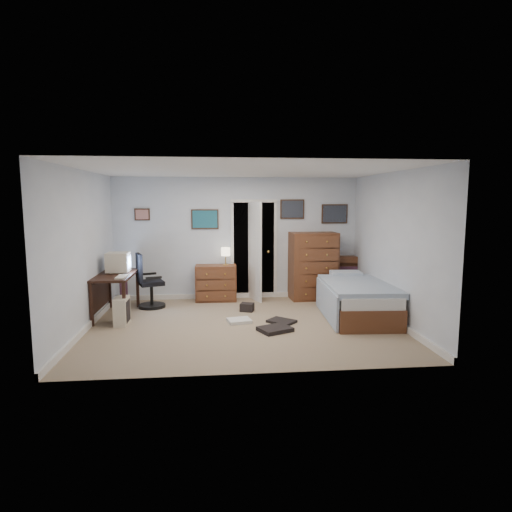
{
  "coord_description": "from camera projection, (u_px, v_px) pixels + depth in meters",
  "views": [
    {
      "loc": [
        -0.48,
        -6.8,
        2.03
      ],
      "look_at": [
        0.23,
        0.3,
        1.1
      ],
      "focal_mm": 30.0,
      "sensor_mm": 36.0,
      "label": 1
    }
  ],
  "objects": [
    {
      "name": "table_lamp",
      "position": [
        226.0,
        252.0,
        8.62
      ],
      "size": [
        0.19,
        0.19,
        0.36
      ],
      "rotation": [
        0.0,
        0.0,
        -0.03
      ],
      "color": "gold",
      "rests_on": "low_dresser"
    },
    {
      "name": "pc_tower",
      "position": [
        122.0,
        311.0,
        7.02
      ],
      "size": [
        0.21,
        0.42,
        0.45
      ],
      "rotation": [
        0.0,
        0.0,
        -0.0
      ],
      "color": "beige",
      "rests_on": "floor"
    },
    {
      "name": "floor",
      "position": [
        244.0,
        325.0,
        7.02
      ],
      "size": [
        5.0,
        4.0,
        0.02
      ],
      "primitive_type": "cube",
      "color": "gray",
      "rests_on": "ground"
    },
    {
      "name": "wall_posters",
      "position": [
        264.0,
        214.0,
        8.8
      ],
      "size": [
        4.38,
        0.04,
        0.6
      ],
      "color": "#331E11",
      "rests_on": "floor"
    },
    {
      "name": "bed",
      "position": [
        355.0,
        299.0,
        7.5
      ],
      "size": [
        1.22,
        2.12,
        0.67
      ],
      "rotation": [
        0.0,
        0.0,
        -0.06
      ],
      "color": "brown",
      "rests_on": "floor"
    },
    {
      "name": "computer_desk",
      "position": [
        111.0,
        284.0,
        7.49
      ],
      "size": [
        0.61,
        1.3,
        0.75
      ],
      "rotation": [
        0.0,
        0.0,
        -0.0
      ],
      "color": "black",
      "rests_on": "floor"
    },
    {
      "name": "keyboard",
      "position": [
        122.0,
        277.0,
        7.15
      ],
      "size": [
        0.15,
        0.4,
        0.02
      ],
      "primitive_type": "cube",
      "rotation": [
        0.0,
        0.0,
        -0.0
      ],
      "color": "beige",
      "rests_on": "computer_desk"
    },
    {
      "name": "low_dresser",
      "position": [
        216.0,
        283.0,
        8.68
      ],
      "size": [
        0.83,
        0.43,
        0.73
      ],
      "primitive_type": "cube",
      "rotation": [
        0.0,
        0.0,
        -0.03
      ],
      "color": "brown",
      "rests_on": "floor"
    },
    {
      "name": "office_chair",
      "position": [
        148.0,
        287.0,
        8.09
      ],
      "size": [
        0.65,
        0.65,
        1.05
      ],
      "rotation": [
        0.0,
        0.0,
        0.34
      ],
      "color": "black",
      "rests_on": "floor"
    },
    {
      "name": "tall_dresser",
      "position": [
        313.0,
        266.0,
        8.81
      ],
      "size": [
        0.97,
        0.61,
        1.38
      ],
      "primitive_type": "cube",
      "rotation": [
        0.0,
        0.0,
        0.06
      ],
      "color": "brown",
      "rests_on": "floor"
    },
    {
      "name": "crt_monitor",
      "position": [
        118.0,
        262.0,
        7.61
      ],
      "size": [
        0.39,
        0.36,
        0.36
      ],
      "rotation": [
        0.0,
        0.0,
        -0.0
      ],
      "color": "beige",
      "rests_on": "computer_desk"
    },
    {
      "name": "media_stack",
      "position": [
        124.0,
        280.0,
        8.78
      ],
      "size": [
        0.17,
        0.17,
        0.81
      ],
      "primitive_type": "cube",
      "rotation": [
        0.0,
        0.0,
        -0.07
      ],
      "color": "maroon",
      "rests_on": "floor"
    },
    {
      "name": "headboard_bookcase",
      "position": [
        344.0,
        275.0,
        9.02
      ],
      "size": [
        0.97,
        0.3,
        0.86
      ],
      "rotation": [
        0.0,
        0.0,
        -0.06
      ],
      "color": "brown",
      "rests_on": "floor"
    },
    {
      "name": "floor_clutter",
      "position": [
        262.0,
        320.0,
        7.14
      ],
      "size": [
        1.19,
        1.66,
        0.15
      ],
      "rotation": [
        0.0,
        0.0,
        0.31
      ],
      "color": "black",
      "rests_on": "floor"
    },
    {
      "name": "doorway",
      "position": [
        252.0,
        249.0,
        9.16
      ],
      "size": [
        0.96,
        1.12,
        2.05
      ],
      "color": "black",
      "rests_on": "floor"
    }
  ]
}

